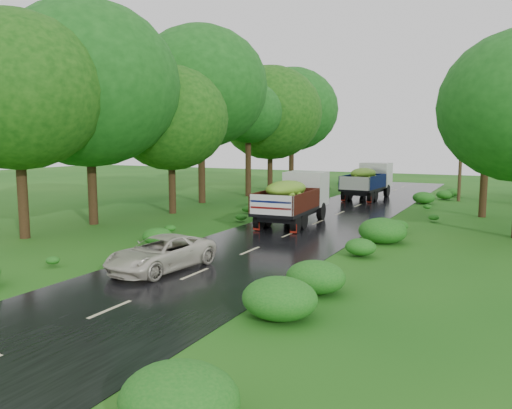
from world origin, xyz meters
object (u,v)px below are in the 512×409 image
Objects in this scene: utility_pole at (462,140)px; truck_near at (295,196)px; truck_far at (369,179)px; car at (161,253)px.

truck_near is at bearing -111.36° from utility_pole.
truck_far reaches higher than truck_near.
car is (-0.83, -24.75, -0.93)m from truck_far.
utility_pole is (6.97, 14.74, 2.98)m from truck_near.
car is at bearing -101.74° from utility_pole.
utility_pole is at bearing 13.11° from truck_far.
truck_near is 1.56× the size of car.
utility_pole is (6.45, 1.21, 2.98)m from truck_far.
truck_near reaches higher than car.
truck_near is 16.57m from utility_pole.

